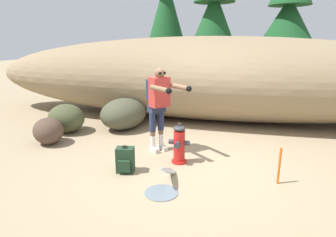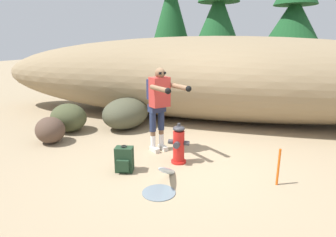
# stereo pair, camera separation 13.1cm
# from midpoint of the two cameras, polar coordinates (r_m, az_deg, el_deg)

# --- Properties ---
(ground_plane) EXTENTS (56.00, 56.00, 0.04)m
(ground_plane) POSITION_cam_midpoint_polar(r_m,az_deg,el_deg) (5.50, 3.01, -8.52)
(ground_plane) COLOR #998466
(dirt_embankment) EXTENTS (14.05, 3.20, 2.34)m
(dirt_embankment) POSITION_cam_midpoint_polar(r_m,az_deg,el_deg) (8.36, 7.98, 7.98)
(dirt_embankment) COLOR #897556
(dirt_embankment) RESTS_ON ground_plane
(fire_hydrant) EXTENTS (0.39, 0.34, 0.76)m
(fire_hydrant) POSITION_cam_midpoint_polar(r_m,az_deg,el_deg) (5.27, 1.53, -5.25)
(fire_hydrant) COLOR red
(fire_hydrant) RESTS_ON ground_plane
(hydrant_water_jet) EXTENTS (0.50, 1.29, 0.63)m
(hydrant_water_jet) POSITION_cam_midpoint_polar(r_m,az_deg,el_deg) (4.69, -0.75, -11.29)
(hydrant_water_jet) COLOR silver
(hydrant_water_jet) RESTS_ON ground_plane
(utility_worker) EXTENTS (0.99, 0.93, 1.70)m
(utility_worker) POSITION_cam_midpoint_polar(r_m,az_deg,el_deg) (5.62, -2.48, 3.77)
(utility_worker) COLOR beige
(utility_worker) RESTS_ON ground_plane
(spare_backpack) EXTENTS (0.33, 0.33, 0.47)m
(spare_backpack) POSITION_cam_midpoint_polar(r_m,az_deg,el_deg) (5.01, -9.29, -8.20)
(spare_backpack) COLOR #1E3823
(spare_backpack) RESTS_ON ground_plane
(boulder_large) EXTENTS (1.25, 1.21, 0.70)m
(boulder_large) POSITION_cam_midpoint_polar(r_m,az_deg,el_deg) (7.53, -20.14, 0.05)
(boulder_large) COLOR #41462B
(boulder_large) RESTS_ON ground_plane
(boulder_mid) EXTENTS (1.30, 1.56, 0.79)m
(boulder_mid) POSITION_cam_midpoint_polar(r_m,az_deg,el_deg) (7.45, -9.33, 0.99)
(boulder_mid) COLOR #454633
(boulder_mid) RESTS_ON ground_plane
(boulder_small) EXTENTS (0.97, 0.96, 0.58)m
(boulder_small) POSITION_cam_midpoint_polar(r_m,az_deg,el_deg) (6.82, -23.32, -2.29)
(boulder_small) COLOR #4E3A2E
(boulder_small) RESTS_ON ground_plane
(pine_tree_far_left) EXTENTS (2.08, 2.08, 7.52)m
(pine_tree_far_left) POSITION_cam_midpoint_polar(r_m,az_deg,el_deg) (14.54, -0.63, 22.53)
(pine_tree_far_left) COLOR #47331E
(pine_tree_far_left) RESTS_ON ground_plane
(pine_tree_left) EXTENTS (2.47, 2.47, 6.13)m
(pine_tree_left) POSITION_cam_midpoint_polar(r_m,az_deg,el_deg) (11.96, 8.82, 19.98)
(pine_tree_left) COLOR #47331E
(pine_tree_left) RESTS_ON ground_plane
(pine_tree_center) EXTENTS (2.78, 2.78, 5.72)m
(pine_tree_center) POSITION_cam_midpoint_polar(r_m,az_deg,el_deg) (14.16, 22.71, 18.72)
(pine_tree_center) COLOR #47331E
(pine_tree_center) RESTS_ON ground_plane
(survey_stake) EXTENTS (0.04, 0.04, 0.60)m
(survey_stake) POSITION_cam_midpoint_polar(r_m,az_deg,el_deg) (4.82, 20.63, -8.87)
(survey_stake) COLOR #E55914
(survey_stake) RESTS_ON ground_plane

